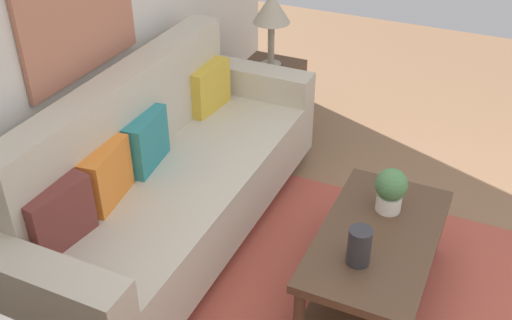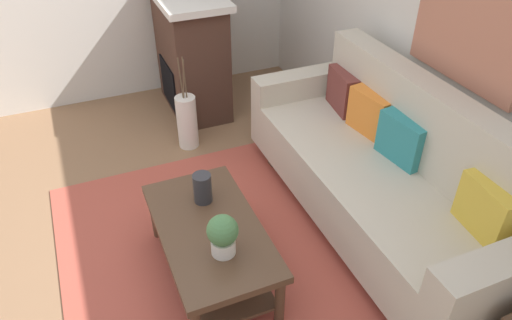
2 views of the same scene
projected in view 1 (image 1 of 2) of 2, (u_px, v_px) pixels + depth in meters
wall_back at (49, 30)px, 3.15m from camera, size 5.07×0.10×2.70m
area_rug at (345, 313)px, 3.29m from camera, size 2.21×2.03×0.01m
couch at (168, 181)px, 3.60m from camera, size 2.41×0.84×1.08m
throw_pillow_maroon at (59, 216)px, 2.93m from camera, size 0.37×0.17×0.32m
throw_pillow_orange at (106, 175)px, 3.22m from camera, size 0.37×0.17×0.32m
throw_pillow_teal at (146, 141)px, 3.51m from camera, size 0.37×0.17×0.32m
throw_pillow_mustard at (209, 87)px, 4.09m from camera, size 0.37×0.15×0.32m
coffee_table at (376, 251)px, 3.26m from camera, size 1.10×0.60×0.43m
tabletop_vase at (359, 246)px, 2.96m from camera, size 0.12×0.12×0.20m
potted_plant_tabletop at (391, 189)px, 3.29m from camera, size 0.18×0.18×0.26m
side_table at (270, 98)px, 4.82m from camera, size 0.44×0.44×0.56m
table_lamp at (272, 11)px, 4.43m from camera, size 0.28×0.28×0.57m
framed_painting at (77, 4)px, 3.20m from camera, size 0.91×0.03×0.78m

